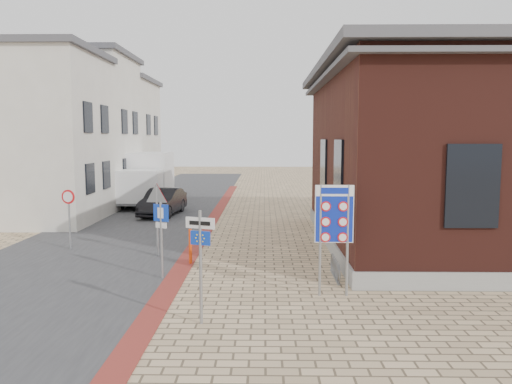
% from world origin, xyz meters
% --- Properties ---
extents(ground, '(120.00, 120.00, 0.00)m').
position_xyz_m(ground, '(0.00, 0.00, 0.00)').
color(ground, tan).
rests_on(ground, ground).
extents(road_strip, '(7.00, 60.00, 0.02)m').
position_xyz_m(road_strip, '(-5.50, 15.00, 0.01)').
color(road_strip, '#38383A').
rests_on(road_strip, ground).
extents(curb_strip, '(0.60, 40.00, 0.02)m').
position_xyz_m(curb_strip, '(-2.00, 10.00, 0.01)').
color(curb_strip, maroon).
rests_on(curb_strip, ground).
extents(brick_building, '(13.00, 13.00, 6.80)m').
position_xyz_m(brick_building, '(8.99, 7.00, 3.49)').
color(brick_building, gray).
rests_on(brick_building, ground).
extents(townhouse_near, '(7.40, 6.40, 8.30)m').
position_xyz_m(townhouse_near, '(-10.99, 12.00, 4.17)').
color(townhouse_near, beige).
rests_on(townhouse_near, ground).
extents(townhouse_mid, '(7.40, 6.40, 9.10)m').
position_xyz_m(townhouse_mid, '(-10.99, 18.00, 4.57)').
color(townhouse_mid, beige).
rests_on(townhouse_mid, ground).
extents(townhouse_far, '(7.40, 6.40, 8.30)m').
position_xyz_m(townhouse_far, '(-10.99, 24.00, 4.17)').
color(townhouse_far, beige).
rests_on(townhouse_far, ground).
extents(bike_rack, '(0.08, 1.80, 0.60)m').
position_xyz_m(bike_rack, '(2.65, 2.20, 0.26)').
color(bike_rack, slate).
rests_on(bike_rack, ground).
extents(sedan, '(1.92, 4.42, 1.41)m').
position_xyz_m(sedan, '(-4.77, 14.00, 0.71)').
color(sedan, black).
rests_on(sedan, ground).
extents(box_truck, '(2.79, 6.16, 3.17)m').
position_xyz_m(box_truck, '(-6.51, 18.02, 1.64)').
color(box_truck, slate).
rests_on(box_truck, ground).
extents(border_sign, '(0.98, 0.08, 2.87)m').
position_xyz_m(border_sign, '(2.35, 0.50, 2.07)').
color(border_sign, gray).
rests_on(border_sign, ground).
extents(essen_sign, '(0.65, 0.26, 2.50)m').
position_xyz_m(essen_sign, '(-0.80, -1.50, 1.66)').
color(essen_sign, gray).
rests_on(essen_sign, ground).
extents(parking_sign, '(0.47, 0.24, 2.24)m').
position_xyz_m(parking_sign, '(-2.38, 2.00, 1.50)').
color(parking_sign, gray).
rests_on(parking_sign, ground).
extents(yield_sign, '(0.87, 0.24, 2.47)m').
position_xyz_m(yield_sign, '(-3.09, 4.79, 1.89)').
color(yield_sign, gray).
rests_on(yield_sign, ground).
extents(speed_sign, '(0.51, 0.13, 2.20)m').
position_xyz_m(speed_sign, '(-6.50, 5.74, 1.46)').
color(speed_sign, gray).
rests_on(speed_sign, ground).
extents(bollard, '(0.14, 0.14, 1.15)m').
position_xyz_m(bollard, '(-1.80, 3.69, 0.57)').
color(bollard, '#E33F0B').
rests_on(bollard, ground).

